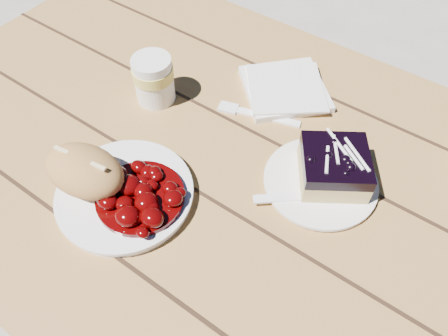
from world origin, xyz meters
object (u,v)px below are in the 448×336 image
Objects in this scene: blueberry_cake at (334,166)px; second_cup at (154,80)px; main_plate at (125,195)px; picnic_table at (402,317)px; dessert_plate at (320,182)px; bread_roll at (85,171)px.

second_cup reaches higher than blueberry_cake.
main_plate is 0.24m from second_cup.
picnic_table is 11.27× the size of dessert_plate.
second_cup reaches higher than dessert_plate.
second_cup is (-0.35, 0.00, 0.04)m from dessert_plate.
second_cup is (-0.56, 0.05, 0.21)m from picnic_table.
bread_roll is (-0.06, -0.02, 0.04)m from main_plate.
main_plate is at bearing -61.23° from second_cup.
bread_roll is 0.75× the size of dessert_plate.
dessert_plate is (-0.21, 0.05, 0.17)m from picnic_table.
dessert_plate is at bearing -0.19° from second_cup.
second_cup reaches higher than bread_roll.
blueberry_cake is (0.30, 0.24, -0.01)m from bread_roll.
bread_roll is at bearing -175.25° from blueberry_cake.
dessert_plate reaches higher than picnic_table.
picnic_table is 22.19× the size of second_cup.
picnic_table is 15.05× the size of bread_roll.
blueberry_cake is 0.36m from second_cup.
picnic_table is at bearing 19.19° from bread_roll.
bread_roll reaches higher than picnic_table.
second_cup is at bearing 118.77° from main_plate.
bread_roll is 0.37m from dessert_plate.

